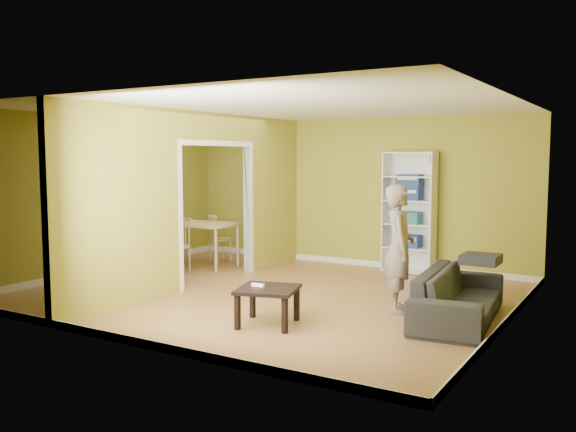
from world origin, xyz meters
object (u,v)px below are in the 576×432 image
(bookshelf, at_px, (410,212))
(dining_table, at_px, (200,227))
(sofa, at_px, (459,288))
(person, at_px, (399,237))
(coffee_table, at_px, (268,293))
(chair_left, at_px, (167,236))
(chair_far, at_px, (220,238))
(chair_near, at_px, (177,245))

(bookshelf, xyz_separation_m, dining_table, (-3.39, -1.39, -0.32))
(sofa, relative_size, person, 1.10)
(person, bearing_deg, coffee_table, 118.76)
(bookshelf, xyz_separation_m, chair_left, (-4.20, -1.33, -0.53))
(bookshelf, bearing_deg, chair_far, -166.77)
(chair_far, bearing_deg, chair_left, 57.05)
(chair_near, relative_size, chair_far, 1.04)
(person, xyz_separation_m, bookshelf, (-0.79, 2.60, 0.07))
(sofa, relative_size, chair_near, 2.26)
(sofa, distance_m, coffee_table, 2.27)
(chair_near, bearing_deg, chair_far, 104.41)
(chair_left, xyz_separation_m, chair_near, (0.82, -0.65, -0.02))
(sofa, relative_size, coffee_table, 3.13)
(chair_left, distance_m, chair_far, 0.97)
(person, relative_size, dining_table, 1.52)
(chair_far, bearing_deg, chair_near, 113.73)
(chair_near, bearing_deg, dining_table, 104.67)
(sofa, relative_size, bookshelf, 1.02)
(sofa, distance_m, chair_left, 5.90)
(chair_left, bearing_deg, bookshelf, 113.17)
(bookshelf, distance_m, dining_table, 3.67)
(chair_left, height_order, chair_far, chair_left)
(sofa, height_order, person, person)
(sofa, xyz_separation_m, chair_left, (-5.75, 1.31, 0.08))
(sofa, height_order, chair_left, chair_left)
(person, distance_m, bookshelf, 2.72)
(dining_table, bearing_deg, sofa, -14.22)
(person, relative_size, chair_far, 2.14)
(dining_table, bearing_deg, chair_near, -89.51)
(chair_left, bearing_deg, coffee_table, 61.54)
(person, height_order, coffee_table, person)
(chair_left, bearing_deg, dining_table, 91.76)
(coffee_table, xyz_separation_m, chair_near, (-3.11, 1.99, 0.08))
(sofa, distance_m, person, 0.94)
(person, distance_m, chair_far, 4.57)
(coffee_table, height_order, chair_left, chair_left)
(sofa, xyz_separation_m, person, (-0.76, 0.04, 0.54))
(sofa, relative_size, dining_table, 1.67)
(dining_table, distance_m, chair_near, 0.64)
(dining_table, height_order, chair_far, chair_far)
(dining_table, distance_m, chair_far, 0.64)
(chair_left, bearing_deg, chair_near, 56.92)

